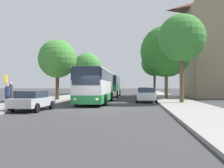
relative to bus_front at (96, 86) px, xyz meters
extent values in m
plane|color=#38383A|center=(1.06, -7.01, -1.74)|extent=(300.00, 300.00, 0.00)
cube|color=gray|center=(-5.94, -7.01, -1.67)|extent=(4.00, 120.00, 0.15)
cube|color=gray|center=(8.06, -7.01, -1.67)|extent=(4.00, 120.00, 0.15)
cube|color=#238942|center=(0.00, 0.01, -1.12)|extent=(2.66, 11.66, 0.70)
cube|color=silver|center=(0.00, 0.01, -0.16)|extent=(2.66, 11.66, 1.21)
cube|color=#232D3D|center=(0.00, 0.01, 0.92)|extent=(2.68, 11.43, 0.95)
cube|color=silver|center=(0.00, 0.01, 1.45)|extent=(2.60, 11.43, 0.12)
cube|color=#232D3D|center=(0.11, -5.82, 0.77)|extent=(2.19, 0.10, 1.45)
sphere|color=#F4EAC1|center=(-0.74, -5.86, -1.08)|extent=(0.24, 0.24, 0.24)
sphere|color=#F4EAC1|center=(0.96, -5.82, -1.08)|extent=(0.24, 0.24, 0.24)
cylinder|color=black|center=(-1.15, -3.49, -1.24)|extent=(0.32, 1.01, 1.00)
cylinder|color=black|center=(1.28, -3.45, -1.24)|extent=(0.32, 1.01, 1.00)
cylinder|color=black|center=(-1.28, 3.48, -1.24)|extent=(0.32, 1.01, 1.00)
cylinder|color=black|center=(1.15, 3.52, -1.24)|extent=(0.32, 1.01, 1.00)
cube|color=silver|center=(-0.10, 15.13, -1.12)|extent=(2.57, 10.66, 0.70)
cube|color=#23844C|center=(-0.10, 15.13, -0.19)|extent=(2.57, 10.66, 1.16)
cube|color=#232D3D|center=(-0.10, 15.13, 0.86)|extent=(2.59, 10.44, 0.95)
cube|color=#23844C|center=(-0.10, 15.13, 1.40)|extent=(2.52, 10.44, 0.12)
cube|color=#232D3D|center=(-0.03, 9.79, 0.71)|extent=(2.18, 0.09, 1.45)
sphere|color=#F4EAC1|center=(-0.87, 9.75, -1.08)|extent=(0.24, 0.24, 0.24)
sphere|color=#F4EAC1|center=(0.82, 9.78, -1.08)|extent=(0.24, 0.24, 0.24)
cylinder|color=black|center=(-1.27, 11.92, -1.24)|extent=(0.31, 1.00, 1.00)
cylinder|color=black|center=(1.15, 11.96, -1.24)|extent=(0.31, 1.00, 1.00)
cylinder|color=black|center=(-1.35, 18.30, -1.24)|extent=(0.31, 1.00, 1.00)
cylinder|color=black|center=(1.06, 18.33, -1.24)|extent=(0.31, 1.00, 1.00)
cube|color=#B7B7BC|center=(-3.11, -8.29, -1.14)|extent=(1.92, 4.22, 0.60)
cube|color=#232D3D|center=(-3.12, -8.46, -0.60)|extent=(1.62, 2.22, 0.47)
cylinder|color=black|center=(-3.92, -6.97, -1.43)|extent=(0.23, 0.63, 0.62)
cylinder|color=black|center=(-2.18, -7.05, -1.43)|extent=(0.23, 0.63, 0.62)
cylinder|color=black|center=(-4.03, -9.54, -1.43)|extent=(0.23, 0.63, 0.62)
cylinder|color=black|center=(-2.30, -9.62, -1.43)|extent=(0.23, 0.63, 0.62)
cube|color=silver|center=(5.00, 1.82, -1.08)|extent=(2.01, 4.62, 0.72)
cube|color=#232D3D|center=(5.01, 2.00, -0.48)|extent=(1.73, 2.42, 0.48)
cylinder|color=black|center=(5.92, 0.37, -1.43)|extent=(0.21, 0.62, 0.62)
cylinder|color=black|center=(4.02, 0.42, -1.43)|extent=(0.21, 0.62, 0.62)
cylinder|color=black|center=(5.99, 3.21, -1.43)|extent=(0.21, 0.62, 0.62)
cylinder|color=black|center=(4.08, 3.26, -1.43)|extent=(0.21, 0.62, 0.62)
cube|color=#233D9E|center=(5.18, 21.37, -1.13)|extent=(2.09, 4.61, 0.61)
cube|color=#232D3D|center=(5.17, 21.55, -0.57)|extent=(1.75, 2.43, 0.51)
cylinder|color=black|center=(6.17, 20.03, -1.43)|extent=(0.24, 0.63, 0.62)
cylinder|color=black|center=(4.34, 19.92, -1.43)|extent=(0.24, 0.63, 0.62)
cylinder|color=black|center=(6.01, 22.82, -1.43)|extent=(0.24, 0.63, 0.62)
cylinder|color=black|center=(4.18, 22.71, -1.43)|extent=(0.24, 0.63, 0.62)
cylinder|color=gray|center=(-5.65, -7.12, -0.37)|extent=(0.08, 0.08, 2.45)
cube|color=yellow|center=(-5.65, -7.12, 0.50)|extent=(0.03, 0.45, 0.60)
cylinder|color=#23232D|center=(-6.04, -5.68, -1.15)|extent=(0.30, 0.30, 0.89)
cylinder|color=#333338|center=(-6.04, -5.68, -0.34)|extent=(0.36, 0.36, 0.74)
sphere|color=tan|center=(-6.04, -5.68, 0.15)|extent=(0.24, 0.24, 0.24)
cylinder|color=#23232D|center=(-5.10, -8.00, -1.19)|extent=(0.30, 0.30, 0.81)
cylinder|color=navy|center=(-5.10, -8.00, -0.45)|extent=(0.36, 0.36, 0.67)
sphere|color=tan|center=(-5.10, -8.00, -0.01)|extent=(0.22, 0.22, 0.22)
cylinder|color=#47331E|center=(-6.35, 28.02, 0.09)|extent=(0.40, 0.40, 3.37)
sphere|color=#428938|center=(-6.35, 28.02, 3.95)|extent=(5.78, 5.78, 5.78)
cylinder|color=#513D23|center=(-5.02, 3.38, -0.08)|extent=(0.40, 0.40, 3.02)
sphere|color=#428938|center=(-5.02, 3.38, 3.06)|extent=(4.37, 4.37, 4.37)
cylinder|color=brown|center=(7.60, 6.90, 0.12)|extent=(0.40, 0.40, 3.43)
sphere|color=#2D7028|center=(7.60, 6.90, 4.21)|extent=(6.33, 6.33, 6.33)
cylinder|color=#513D23|center=(7.04, 20.07, 0.32)|extent=(0.40, 0.40, 3.83)
sphere|color=#387F33|center=(7.04, 20.07, 3.95)|extent=(4.60, 4.60, 4.60)
cylinder|color=brown|center=(8.26, -0.42, 0.63)|extent=(0.40, 0.40, 4.44)
sphere|color=#387F33|center=(8.26, -0.42, 4.53)|extent=(4.48, 4.48, 4.48)
camera|label=1|loc=(4.07, -25.71, -0.02)|focal=42.00mm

